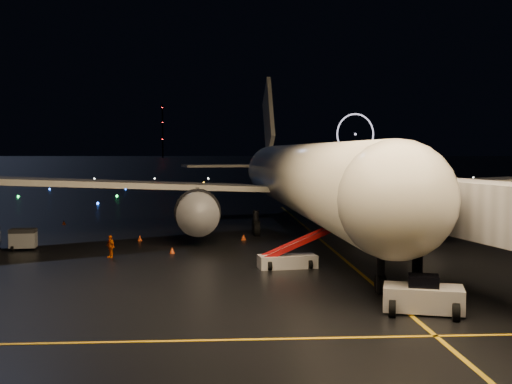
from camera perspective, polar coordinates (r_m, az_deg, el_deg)
ground at (r=337.34m, az=-4.08°, el=2.28°), size 2000.00×2000.00×0.00m
lane_centre at (r=53.75m, az=6.78°, el=-5.08°), size 0.25×80.00×0.02m
lane_cross at (r=29.35m, az=-18.38°, el=-12.66°), size 60.00×0.25×0.02m
airliner at (r=64.28m, az=3.88°, el=4.55°), size 66.78×63.67×18.31m
pushback_tug at (r=33.97m, az=14.65°, el=-8.73°), size 4.38×3.12×1.88m
belt_loader at (r=44.95m, az=2.80°, el=-4.94°), size 6.09×2.40×2.87m
crew_c at (r=50.47m, az=-12.82°, el=-4.74°), size 0.97×1.04×1.72m
safety_cone_0 at (r=51.75m, az=-7.47°, el=-5.16°), size 0.54×0.54×0.50m
safety_cone_1 at (r=58.89m, az=-1.11°, el=-4.04°), size 0.54×0.54×0.53m
safety_cone_2 at (r=59.23m, az=-10.29°, el=-4.05°), size 0.60×0.60×0.53m
safety_cone_3 at (r=74.26m, az=-16.70°, el=-2.61°), size 0.47×0.47×0.48m
ferris_wheel at (r=775.79m, az=8.83°, el=4.95°), size 49.33×16.80×52.00m
radio_mast at (r=780.09m, az=-8.30°, el=5.39°), size 1.80×1.80×64.00m
taxiway_lights at (r=143.47m, az=-4.60°, el=0.47°), size 164.00×92.00×0.36m
baggage_cart_0 at (r=56.41m, az=-19.99°, el=-3.98°), size 2.18×1.62×1.75m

